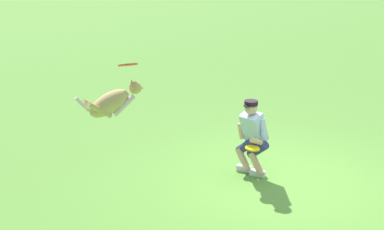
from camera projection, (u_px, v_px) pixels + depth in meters
The scene contains 5 objects.
ground_plane at pixel (280, 183), 8.54m from camera, with size 60.00×60.00×0.00m, color #5C9838.
person at pixel (252, 135), 8.66m from camera, with size 0.65×0.68×1.29m.
dog at pixel (113, 102), 6.86m from camera, with size 0.58×0.90×0.48m.
frisbee_flying at pixel (128, 65), 6.97m from camera, with size 0.26×0.26×0.02m, color #EB5725.
frisbee_held at pixel (252, 148), 8.33m from camera, with size 0.24×0.24×0.02m, color yellow.
Camera 1 is at (-1.94, 7.65, 3.73)m, focal length 49.31 mm.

